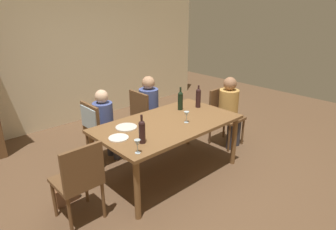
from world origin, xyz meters
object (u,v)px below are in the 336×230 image
Objects in this scene: wine_bottle_tall_green at (180,100)px; dinner_plate_guest_left at (126,127)px; wine_glass_near_left at (186,115)px; dinner_plate_host at (119,138)px; chair_right_end at (223,113)px; wine_bottle_dark_red at (142,131)px; dining_table at (168,128)px; wine_bottle_short_olive at (198,97)px; person_man_bearded at (150,105)px; wine_glass_centre at (137,144)px; person_man_guest at (230,107)px; chair_far_left at (96,125)px; chair_left_end at (79,178)px; handbag at (66,194)px; person_woman_host at (105,120)px; chair_far_right at (145,114)px.

wine_bottle_tall_green is 0.98m from dinner_plate_guest_left.
wine_glass_near_left reaches higher than dinner_plate_host.
wine_bottle_dark_red reaches higher than chair_right_end.
chair_right_end is 2.00m from wine_bottle_dark_red.
dining_table is 0.78m from wine_bottle_short_olive.
person_man_bearded is 1.82m from wine_glass_centre.
wine_bottle_tall_green is (-0.86, 0.15, 0.37)m from chair_right_end.
dinner_plate_guest_left is at bearing -7.69° from person_man_guest.
person_man_guest is at bearing -17.01° from wine_bottle_tall_green.
dining_table is 2.04× the size of chair_far_left.
chair_left_end is at bearing 176.90° from wine_glass_near_left.
dinner_plate_host reaches higher than handbag.
person_woman_host is 3.26× the size of wine_bottle_short_olive.
wine_bottle_short_olive reaches higher than handbag.
chair_far_right is 1.36m from person_man_guest.
wine_bottle_dark_red is (-1.08, -0.48, -0.00)m from wine_bottle_tall_green.
chair_far_left is at bearing 121.13° from dining_table.
wine_glass_centre is at bearing -11.11° from chair_far_left.
chair_far_left and chair_right_end have the same top height.
chair_left_end is 0.85× the size of person_woman_host.
chair_right_end is 2.08m from dinner_plate_host.
chair_far_right is 1.00× the size of chair_left_end.
wine_glass_centre is at bearing -166.39° from wine_glass_near_left.
dining_table is at bearing -20.35° from chair_far_right.
wine_bottle_dark_red reaches higher than wine_glass_near_left.
wine_bottle_short_olive reaches higher than chair_left_end.
wine_bottle_tall_green reaches higher than handbag.
person_woman_host is at bearing -90.00° from chair_far_right.
wine_bottle_dark_red is at bearing -103.97° from dinner_plate_guest_left.
dinner_plate_guest_left is at bearing 175.95° from wine_bottle_short_olive.
person_man_guest reaches higher than wine_glass_near_left.
wine_bottle_tall_green is 1.42m from wine_glass_centre.
wine_bottle_dark_red is at bearing 40.32° from wine_glass_centre.
wine_bottle_dark_red reaches higher than chair_far_left.
wine_bottle_short_olive is at bearing 15.68° from wine_bottle_dark_red.
dining_table is 6.71× the size of handbag.
person_man_guest reaches higher than chair_far_left.
chair_left_end is 2.64m from person_man_guest.
person_man_guest reaches higher than person_woman_host.
wine_bottle_tall_green is at bearing 1.31° from person_man_bearded.
wine_glass_near_left is at bearing 5.74° from wine_bottle_dark_red.
chair_right_end is 0.17m from person_man_guest.
wine_glass_near_left and wine_glass_centre have the same top height.
chair_right_end is at bearing 66.34° from chair_far_left.
dining_table is 0.56m from dinner_plate_guest_left.
chair_left_end is at bearing -176.22° from dining_table.
dinner_plate_host is (0.57, 0.11, 0.23)m from chair_left_end.
wine_bottle_tall_green is at bearing 0.92° from dinner_plate_guest_left.
wine_bottle_dark_red is 2.21× the size of wine_glass_near_left.
wine_bottle_dark_red is at bearing -174.26° from wine_glass_near_left.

